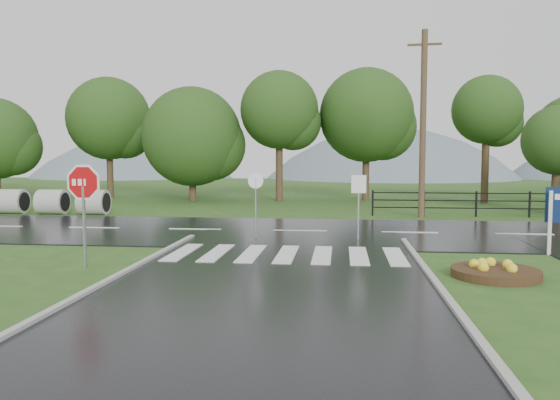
# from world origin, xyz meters

# --- Properties ---
(ground) EXTENTS (120.00, 120.00, 0.00)m
(ground) POSITION_xyz_m (0.00, 0.00, 0.00)
(ground) COLOR #2A4E1A
(ground) RESTS_ON ground
(main_road) EXTENTS (90.00, 8.00, 0.04)m
(main_road) POSITION_xyz_m (0.00, 10.00, 0.00)
(main_road) COLOR black
(main_road) RESTS_ON ground
(crosswalk) EXTENTS (6.50, 2.80, 0.02)m
(crosswalk) POSITION_xyz_m (0.00, 5.00, 0.06)
(crosswalk) COLOR silver
(crosswalk) RESTS_ON ground
(fence_west) EXTENTS (9.58, 0.08, 1.20)m
(fence_west) POSITION_xyz_m (7.75, 16.00, 0.72)
(fence_west) COLOR black
(fence_west) RESTS_ON ground
(hills) EXTENTS (102.00, 48.00, 48.00)m
(hills) POSITION_xyz_m (3.49, 65.00, -15.54)
(hills) COLOR slate
(hills) RESTS_ON ground
(treeline) EXTENTS (83.20, 5.20, 10.00)m
(treeline) POSITION_xyz_m (1.00, 24.00, 0.00)
(treeline) COLOR #1E3F13
(treeline) RESTS_ON ground
(culvert_pipes) EXTENTS (9.70, 1.20, 1.20)m
(culvert_pipes) POSITION_xyz_m (-14.58, 15.00, 0.60)
(culvert_pipes) COLOR #9E9B93
(culvert_pipes) RESTS_ON ground
(stop_sign) EXTENTS (1.23, 0.13, 2.77)m
(stop_sign) POSITION_xyz_m (-4.86, 2.82, 1.92)
(stop_sign) COLOR #939399
(stop_sign) RESTS_ON ground
(flower_bed) EXTENTS (1.99, 1.99, 0.40)m
(flower_bed) POSITION_xyz_m (5.07, 2.84, 0.15)
(flower_bed) COLOR #332111
(flower_bed) RESTS_ON ground
(reg_sign_small) EXTENTS (0.49, 0.06, 2.18)m
(reg_sign_small) POSITION_xyz_m (2.08, 8.07, 1.54)
(reg_sign_small) COLOR #939399
(reg_sign_small) RESTS_ON ground
(reg_sign_round) EXTENTS (0.51, 0.16, 2.24)m
(reg_sign_round) POSITION_xyz_m (-1.35, 8.05, 1.42)
(reg_sign_round) COLOR #939399
(reg_sign_round) RESTS_ON ground
(utility_pole_east) EXTENTS (1.51, 0.28, 8.49)m
(utility_pole_east) POSITION_xyz_m (5.19, 15.50, 4.32)
(utility_pole_east) COLOR #473523
(utility_pole_east) RESTS_ON ground
(entrance_tree_left) EXTENTS (3.34, 3.34, 5.26)m
(entrance_tree_left) POSITION_xyz_m (11.82, 17.50, 3.55)
(entrance_tree_left) COLOR #3D2B1C
(entrance_tree_left) RESTS_ON ground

